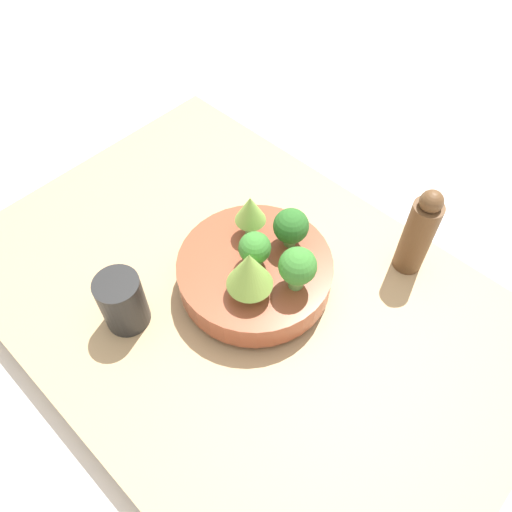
% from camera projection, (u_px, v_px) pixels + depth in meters
% --- Properties ---
extents(ground_plane, '(6.00, 6.00, 0.00)m').
position_uv_depth(ground_plane, '(242.00, 311.00, 0.86)').
color(ground_plane, silver).
extents(table, '(0.93, 0.64, 0.05)m').
position_uv_depth(table, '(242.00, 304.00, 0.84)').
color(table, tan).
rests_on(table, ground_plane).
extents(bowl, '(0.25, 0.25, 0.06)m').
position_uv_depth(bowl, '(256.00, 273.00, 0.81)').
color(bowl, brown).
rests_on(bowl, table).
extents(broccoli_floret_left, '(0.06, 0.06, 0.08)m').
position_uv_depth(broccoli_floret_left, '(298.00, 267.00, 0.73)').
color(broccoli_floret_left, '#6BA34C').
rests_on(broccoli_floret_left, bowl).
extents(romanesco_piece_far, '(0.07, 0.07, 0.09)m').
position_uv_depth(romanesco_piece_far, '(249.00, 271.00, 0.71)').
color(romanesco_piece_far, '#609347').
rests_on(romanesco_piece_far, bowl).
extents(broccoli_floret_center, '(0.05, 0.05, 0.06)m').
position_uv_depth(broccoli_floret_center, '(256.00, 250.00, 0.76)').
color(broccoli_floret_center, '#7AB256').
rests_on(broccoli_floret_center, bowl).
extents(broccoli_floret_front, '(0.06, 0.06, 0.07)m').
position_uv_depth(broccoli_floret_front, '(291.00, 227.00, 0.78)').
color(broccoli_floret_front, '#609347').
rests_on(broccoli_floret_front, bowl).
extents(romanesco_piece_near, '(0.05, 0.05, 0.09)m').
position_uv_depth(romanesco_piece_near, '(250.00, 211.00, 0.78)').
color(romanesco_piece_near, '#6BA34C').
rests_on(romanesco_piece_near, bowl).
extents(cup, '(0.07, 0.07, 0.10)m').
position_uv_depth(cup, '(123.00, 302.00, 0.76)').
color(cup, black).
rests_on(cup, table).
extents(pepper_mill, '(0.05, 0.05, 0.18)m').
position_uv_depth(pepper_mill, '(419.00, 233.00, 0.80)').
color(pepper_mill, brown).
rests_on(pepper_mill, table).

